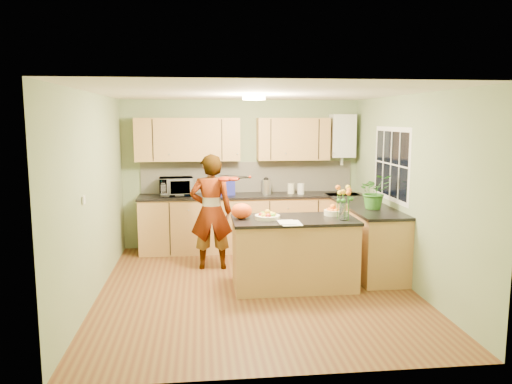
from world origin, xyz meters
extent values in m
plane|color=brown|center=(0.00, 0.00, 0.00)|extent=(4.50, 4.50, 0.00)
cube|color=white|center=(0.00, 0.00, 2.50)|extent=(4.00, 4.50, 0.02)
cube|color=gray|center=(0.00, 2.25, 1.25)|extent=(4.00, 0.02, 2.50)
cube|color=gray|center=(0.00, -2.25, 1.25)|extent=(4.00, 0.02, 2.50)
cube|color=gray|center=(-2.00, 0.00, 1.25)|extent=(0.02, 4.50, 2.50)
cube|color=gray|center=(2.00, 0.00, 1.25)|extent=(0.02, 4.50, 2.50)
cube|color=#BA874A|center=(0.10, 1.95, 0.45)|extent=(3.60, 0.60, 0.90)
cube|color=black|center=(0.10, 1.94, 0.92)|extent=(3.64, 0.62, 0.04)
cube|color=#BA874A|center=(1.70, 0.85, 0.45)|extent=(0.60, 2.20, 0.90)
cube|color=black|center=(1.69, 0.85, 0.92)|extent=(0.62, 2.24, 0.04)
cube|color=beige|center=(0.10, 2.23, 1.20)|extent=(3.60, 0.02, 0.52)
cube|color=#BA874A|center=(-0.90, 2.08, 1.85)|extent=(1.70, 0.34, 0.70)
cube|color=#BA874A|center=(0.85, 2.08, 1.85)|extent=(1.20, 0.34, 0.70)
cube|color=white|center=(1.70, 2.09, 1.90)|extent=(0.40, 0.30, 0.72)
cylinder|color=silver|center=(1.70, 2.09, 1.50)|extent=(0.06, 0.06, 0.20)
cube|color=white|center=(1.99, 0.60, 1.55)|extent=(0.01, 1.30, 1.05)
cube|color=black|center=(1.99, 0.60, 1.55)|extent=(0.01, 1.18, 0.92)
cube|color=white|center=(-1.99, -0.60, 1.30)|extent=(0.02, 0.09, 0.09)
cylinder|color=#FFEABF|center=(0.00, 0.30, 2.46)|extent=(0.30, 0.30, 0.06)
cylinder|color=white|center=(0.00, 0.30, 2.49)|extent=(0.10, 0.10, 0.02)
cube|color=#BA874A|center=(0.49, 0.02, 0.44)|extent=(1.56, 0.78, 0.88)
cube|color=black|center=(0.49, 0.02, 0.89)|extent=(1.60, 0.82, 0.04)
cylinder|color=beige|center=(0.14, 0.02, 0.94)|extent=(0.32, 0.32, 0.05)
cylinder|color=beige|center=(1.04, 0.17, 0.95)|extent=(0.24, 0.24, 0.07)
cylinder|color=silver|center=(1.09, -0.16, 1.02)|extent=(0.11, 0.11, 0.22)
ellipsoid|color=#FF4E15|center=(-0.18, 0.07, 1.02)|extent=(0.29, 0.25, 0.20)
cube|color=white|center=(0.39, -0.28, 0.92)|extent=(0.25, 0.34, 0.01)
imported|color=#E5AF8C|center=(-0.56, 0.97, 0.84)|extent=(0.62, 0.42, 1.69)
imported|color=white|center=(-1.10, 1.97, 1.09)|extent=(0.57, 0.41, 0.30)
cube|color=navy|center=(-0.30, 1.96, 1.06)|extent=(0.32, 0.26, 0.23)
cylinder|color=silver|center=(0.38, 1.96, 1.06)|extent=(0.18, 0.18, 0.24)
sphere|color=black|center=(0.38, 1.96, 1.23)|extent=(0.09, 0.09, 0.09)
cylinder|color=beige|center=(0.81, 1.98, 1.03)|extent=(0.14, 0.14, 0.17)
cylinder|color=white|center=(0.96, 1.90, 1.03)|extent=(0.15, 0.15, 0.18)
imported|color=#2F6C24|center=(1.70, 0.43, 1.19)|extent=(0.45, 0.39, 0.49)
camera|label=1|loc=(-0.69, -6.19, 2.19)|focal=35.00mm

